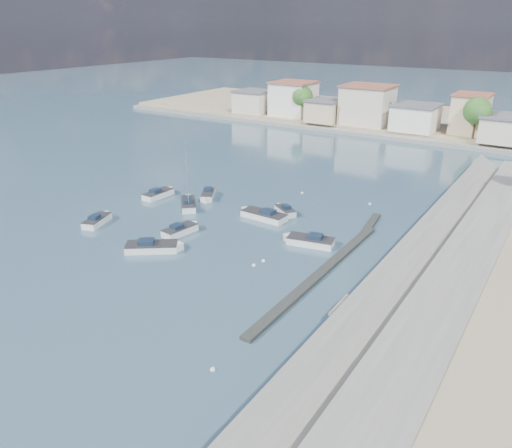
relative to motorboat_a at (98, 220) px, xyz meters
The scene contains 17 objects.
ground 39.15m from the motorboat_a, 57.04° to the left, with size 400.00×400.00×0.00m, color #2A4655.
seawall_walkway 40.23m from the motorboat_a, ahead, with size 5.00×90.00×1.80m, color slate.
breakwater 28.74m from the motorboat_a, 11.10° to the left, with size 2.00×31.02×0.35m.
far_shore_land 87.48m from the motorboat_a, 75.91° to the left, with size 160.00×40.00×1.40m, color gray.
far_shore_quay 67.31m from the motorboat_a, 71.55° to the left, with size 160.00×2.50×0.80m, color slate.
far_town 76.90m from the motorboat_a, 65.35° to the left, with size 113.01×12.80×8.35m.
shore_trees 68.04m from the motorboat_a, 64.07° to the left, with size 74.56×38.32×7.92m.
motorboat_a is the anchor object (origin of this frame).
motorboat_b 10.88m from the motorboat_a, 17.18° to the left, with size 2.31×4.82×1.48m.
motorboat_c 19.85m from the motorboat_a, 38.03° to the left, with size 6.41×2.45×1.48m.
motorboat_d 25.44m from the motorboat_a, 19.33° to the left, with size 5.73×3.07×1.48m.
motorboat_e 11.35m from the motorboat_a, 93.38° to the left, with size 1.95×5.13×1.48m.
motorboat_f 22.85m from the motorboat_a, 41.29° to the left, with size 3.66×3.09×1.48m.
motorboat_g 15.42m from the motorboat_a, 69.64° to the left, with size 3.48×4.36×1.48m.
motorboat_h 11.26m from the motorboat_a, ahead, with size 5.64×4.96×1.48m.
sailboat 11.74m from the motorboat_a, 63.01° to the left, with size 4.67×4.98×9.00m.
mooring_buoys 25.83m from the motorboat_a, 18.54° to the left, with size 19.38×38.71×0.38m.
Camera 1 is at (24.98, -29.08, 22.68)m, focal length 35.00 mm.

